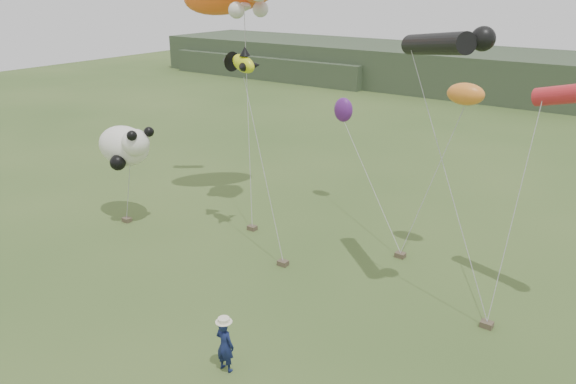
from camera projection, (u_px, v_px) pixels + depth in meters
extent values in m
plane|color=#385123|center=(263.00, 332.00, 17.73)|extent=(120.00, 120.00, 0.00)
cube|color=#2D3D28|center=(563.00, 79.00, 51.40)|extent=(90.00, 12.00, 4.00)
cube|color=#2D3D28|center=(279.00, 65.00, 65.60)|extent=(25.00, 8.00, 2.50)
imported|color=#131C47|center=(225.00, 346.00, 15.75)|extent=(0.60, 0.39, 1.62)
cube|color=brown|center=(252.00, 228.00, 25.01)|extent=(0.38, 0.31, 0.20)
cube|color=brown|center=(283.00, 263.00, 21.89)|extent=(0.38, 0.31, 0.20)
cube|color=brown|center=(487.00, 324.00, 17.97)|extent=(0.38, 0.31, 0.20)
cube|color=brown|center=(127.00, 220.00, 25.86)|extent=(0.38, 0.31, 0.20)
cube|color=brown|center=(400.00, 255.00, 22.53)|extent=(0.38, 0.31, 0.20)
ellipsoid|color=silver|center=(235.00, 6.00, 25.06)|extent=(1.74, 0.87, 0.54)
sphere|color=silver|center=(236.00, 10.00, 23.47)|extent=(0.69, 0.69, 0.69)
sphere|color=silver|center=(261.00, 9.00, 24.42)|extent=(0.69, 0.69, 0.69)
ellipsoid|color=#D1DE15|center=(243.00, 64.00, 21.73)|extent=(1.42, 0.78, 0.93)
cone|color=black|center=(227.00, 61.00, 22.49)|extent=(0.76, 0.89, 0.78)
cone|color=black|center=(245.00, 51.00, 21.51)|extent=(0.44, 0.44, 0.35)
cone|color=black|center=(241.00, 68.00, 21.29)|extent=(0.46, 0.49, 0.35)
cone|color=black|center=(256.00, 65.00, 21.95)|extent=(0.46, 0.49, 0.35)
cylinder|color=black|center=(436.00, 44.00, 17.21)|extent=(3.13, 2.83, 1.04)
sphere|color=black|center=(483.00, 39.00, 15.81)|extent=(0.70, 0.70, 0.70)
ellipsoid|color=white|center=(124.00, 146.00, 25.13)|extent=(2.68, 1.79, 1.79)
sphere|color=white|center=(136.00, 143.00, 24.11)|extent=(1.19, 1.19, 1.19)
sphere|color=black|center=(132.00, 136.00, 23.49)|extent=(0.44, 0.44, 0.44)
sphere|color=black|center=(149.00, 132.00, 24.08)|extent=(0.44, 0.44, 0.44)
sphere|color=black|center=(118.00, 163.00, 24.43)|extent=(0.70, 0.70, 0.70)
sphere|color=black|center=(119.00, 150.00, 25.92)|extent=(0.70, 0.70, 0.70)
ellipsoid|color=orange|center=(466.00, 94.00, 20.35)|extent=(1.38, 0.81, 0.81)
ellipsoid|color=#581C74|center=(343.00, 110.00, 26.45)|extent=(0.95, 0.63, 1.16)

